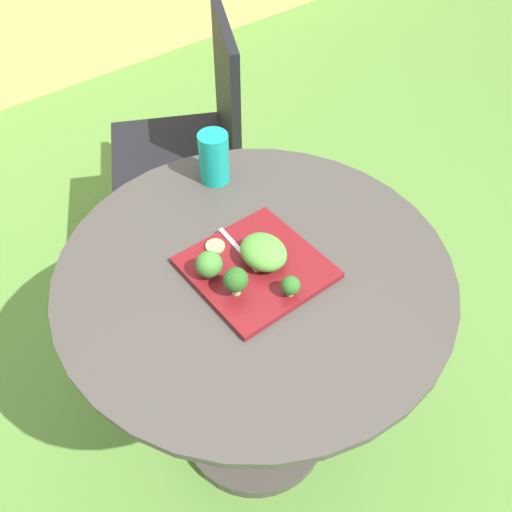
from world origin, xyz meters
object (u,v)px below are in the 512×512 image
object	(u,v)px
patio_chair	(197,130)
salad_plate	(258,267)
fork	(244,253)
drinking_glass	(214,160)

from	to	relation	value
patio_chair	salad_plate	size ratio (longest dim) A/B	3.34
patio_chair	fork	size ratio (longest dim) A/B	5.81
patio_chair	fork	bearing A→B (deg)	-115.99
salad_plate	drinking_glass	distance (m)	0.33
drinking_glass	fork	distance (m)	0.29
salad_plate	fork	world-z (taller)	fork
drinking_glass	fork	size ratio (longest dim) A/B	0.86
drinking_glass	patio_chair	bearing A→B (deg)	62.26
salad_plate	drinking_glass	bearing A→B (deg)	70.83
fork	salad_plate	bearing A→B (deg)	-86.07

